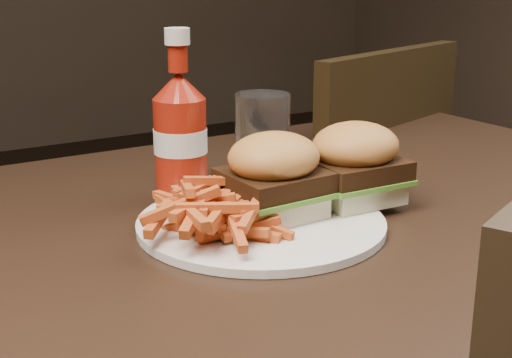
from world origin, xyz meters
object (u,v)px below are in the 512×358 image
dining_table (268,250)px  plate (261,223)px  ketchup_bottle (181,151)px  tumbler (262,137)px  chair_far (300,267)px

dining_table → plate: size_ratio=4.66×
ketchup_bottle → plate: bearing=-75.5°
dining_table → tumbler: size_ratio=11.11×
dining_table → ketchup_bottle: size_ratio=10.13×
dining_table → tumbler: bearing=59.5°
dining_table → tumbler: tumbler is taller
chair_far → ketchup_bottle: 0.68m
plate → ketchup_bottle: 0.14m
chair_far → tumbler: bearing=31.6°
chair_far → tumbler: tumbler is taller
chair_far → plate: size_ratio=1.62×
dining_table → plate: bearing=85.0°
chair_far → plate: plate is taller
plate → ketchup_bottle: (-0.03, 0.12, 0.06)m
plate → ketchup_bottle: bearing=104.5°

